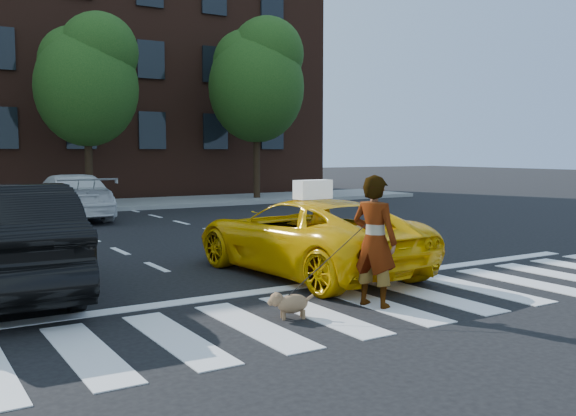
{
  "coord_description": "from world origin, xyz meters",
  "views": [
    {
      "loc": [
        -5.67,
        -6.72,
        2.13
      ],
      "look_at": [
        0.39,
        3.05,
        1.1
      ],
      "focal_mm": 40.0,
      "sensor_mm": 36.0,
      "label": 1
    }
  ],
  "objects_px": {
    "black_sedan": "(1,240)",
    "woman": "(374,241)",
    "tree_right": "(257,75)",
    "dog": "(289,303)",
    "taxi": "(306,236)",
    "white_suv": "(70,197)",
    "tree_mid": "(87,75)"
  },
  "relations": [
    {
      "from": "tree_right",
      "to": "white_suv",
      "type": "relative_size",
      "value": 1.58
    },
    {
      "from": "tree_right",
      "to": "dog",
      "type": "bearing_deg",
      "value": -117.92
    },
    {
      "from": "taxi",
      "to": "woman",
      "type": "height_order",
      "value": "woman"
    },
    {
      "from": "tree_mid",
      "to": "woman",
      "type": "relative_size",
      "value": 3.93
    },
    {
      "from": "woman",
      "to": "dog",
      "type": "height_order",
      "value": "woman"
    },
    {
      "from": "taxi",
      "to": "dog",
      "type": "relative_size",
      "value": 8.05
    },
    {
      "from": "black_sedan",
      "to": "dog",
      "type": "distance_m",
      "value": 4.51
    },
    {
      "from": "black_sedan",
      "to": "white_suv",
      "type": "relative_size",
      "value": 1.03
    },
    {
      "from": "tree_right",
      "to": "white_suv",
      "type": "distance_m",
      "value": 10.22
    },
    {
      "from": "black_sedan",
      "to": "dog",
      "type": "xyz_separation_m",
      "value": [
        2.89,
        -3.41,
        -0.62
      ]
    },
    {
      "from": "taxi",
      "to": "black_sedan",
      "type": "bearing_deg",
      "value": -15.96
    },
    {
      "from": "tree_mid",
      "to": "tree_right",
      "type": "distance_m",
      "value": 7.01
    },
    {
      "from": "tree_mid",
      "to": "white_suv",
      "type": "relative_size",
      "value": 1.46
    },
    {
      "from": "tree_right",
      "to": "woman",
      "type": "bearing_deg",
      "value": -114.24
    },
    {
      "from": "woman",
      "to": "tree_right",
      "type": "bearing_deg",
      "value": -44.64
    },
    {
      "from": "tree_right",
      "to": "black_sedan",
      "type": "relative_size",
      "value": 1.54
    },
    {
      "from": "woman",
      "to": "dog",
      "type": "distance_m",
      "value": 1.49
    },
    {
      "from": "black_sedan",
      "to": "taxi",
      "type": "bearing_deg",
      "value": 171.13
    },
    {
      "from": "tree_right",
      "to": "woman",
      "type": "distance_m",
      "value": 19.16
    },
    {
      "from": "tree_right",
      "to": "black_sedan",
      "type": "bearing_deg",
      "value": -131.25
    },
    {
      "from": "white_suv",
      "to": "dog",
      "type": "height_order",
      "value": "white_suv"
    },
    {
      "from": "tree_right",
      "to": "dog",
      "type": "distance_m",
      "value": 19.83
    },
    {
      "from": "black_sedan",
      "to": "white_suv",
      "type": "bearing_deg",
      "value": -105.52
    },
    {
      "from": "black_sedan",
      "to": "woman",
      "type": "height_order",
      "value": "woman"
    },
    {
      "from": "taxi",
      "to": "white_suv",
      "type": "relative_size",
      "value": 0.97
    },
    {
      "from": "tree_right",
      "to": "taxi",
      "type": "relative_size",
      "value": 1.63
    },
    {
      "from": "black_sedan",
      "to": "woman",
      "type": "distance_m",
      "value": 5.46
    },
    {
      "from": "dog",
      "to": "tree_mid",
      "type": "bearing_deg",
      "value": 103.66
    },
    {
      "from": "dog",
      "to": "black_sedan",
      "type": "bearing_deg",
      "value": 150.57
    },
    {
      "from": "black_sedan",
      "to": "tree_right",
      "type": "bearing_deg",
      "value": -128.62
    },
    {
      "from": "taxi",
      "to": "dog",
      "type": "height_order",
      "value": "taxi"
    },
    {
      "from": "tree_right",
      "to": "dog",
      "type": "relative_size",
      "value": 13.12
    }
  ]
}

